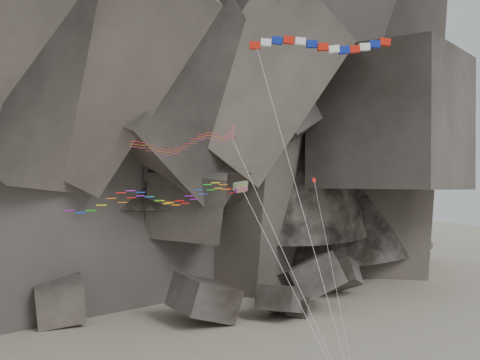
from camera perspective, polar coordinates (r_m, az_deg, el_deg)
name	(u,v)px	position (r m, az deg, el deg)	size (l,w,h in m)	color
headland	(102,42)	(112.75, -12.99, 12.63)	(110.00, 70.00, 84.00)	#5B524A
boulder_field	(122,309)	(77.19, -11.08, -11.95)	(69.81, 16.46, 8.64)	#47423F
delta_kite	(178,143)	(43.68, -5.93, 3.50)	(14.90, 8.59, 21.83)	red
banner_kite	(321,47)	(45.35, 7.71, 12.41)	(9.82, 6.54, 28.01)	red
parafoil_kite	(153,197)	(42.82, -8.23, -1.58)	(19.58, 8.18, 17.40)	#C2E10C
pennant_kite	(325,235)	(45.39, 8.05, -5.19)	(1.01, 6.06, 17.61)	red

